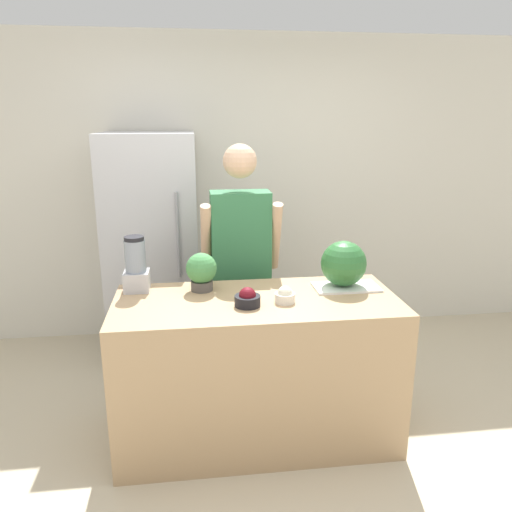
# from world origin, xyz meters

# --- Properties ---
(ground_plane) EXTENTS (14.00, 14.00, 0.00)m
(ground_plane) POSITION_xyz_m (0.00, 0.00, 0.00)
(ground_plane) COLOR beige
(wall_back) EXTENTS (8.00, 0.06, 2.60)m
(wall_back) POSITION_xyz_m (0.00, 2.06, 1.30)
(wall_back) COLOR silver
(wall_back) RESTS_ON ground_plane
(counter_island) EXTENTS (1.66, 0.73, 0.90)m
(counter_island) POSITION_xyz_m (0.00, 0.37, 0.45)
(counter_island) COLOR tan
(counter_island) RESTS_ON ground_plane
(refrigerator) EXTENTS (0.71, 0.76, 1.81)m
(refrigerator) POSITION_xyz_m (-0.68, 1.65, 0.90)
(refrigerator) COLOR #B7B7BC
(refrigerator) RESTS_ON ground_plane
(person) EXTENTS (0.55, 0.27, 1.75)m
(person) POSITION_xyz_m (-0.03, 1.00, 0.91)
(person) COLOR #333338
(person) RESTS_ON ground_plane
(cutting_board) EXTENTS (0.40, 0.22, 0.01)m
(cutting_board) POSITION_xyz_m (0.57, 0.49, 0.91)
(cutting_board) COLOR white
(cutting_board) RESTS_ON counter_island
(watermelon) EXTENTS (0.28, 0.28, 0.28)m
(watermelon) POSITION_xyz_m (0.55, 0.50, 1.05)
(watermelon) COLOR #2D6B33
(watermelon) RESTS_ON cutting_board
(bowl_cherries) EXTENTS (0.15, 0.15, 0.11)m
(bowl_cherries) POSITION_xyz_m (-0.07, 0.27, 0.94)
(bowl_cherries) COLOR black
(bowl_cherries) RESTS_ON counter_island
(bowl_cream) EXTENTS (0.12, 0.12, 0.10)m
(bowl_cream) POSITION_xyz_m (0.15, 0.30, 0.94)
(bowl_cream) COLOR white
(bowl_cream) RESTS_ON counter_island
(blender) EXTENTS (0.15, 0.15, 0.34)m
(blender) POSITION_xyz_m (-0.70, 0.61, 1.05)
(blender) COLOR #B7B7BC
(blender) RESTS_ON counter_island
(potted_plant) EXTENTS (0.19, 0.19, 0.23)m
(potted_plant) POSITION_xyz_m (-0.31, 0.56, 1.03)
(potted_plant) COLOR #514C47
(potted_plant) RESTS_ON counter_island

